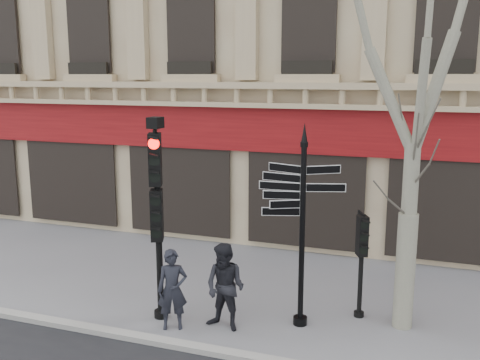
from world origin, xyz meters
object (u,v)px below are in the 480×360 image
object	(u,v)px
fingerpost	(303,192)
pedestrian_b	(225,287)
traffic_signal_secondary	(362,247)
pedestrian_a	(172,290)
traffic_signal_main	(157,194)

from	to	relation	value
fingerpost	pedestrian_b	xyz separation A→B (m)	(-1.41, -0.70, -1.93)
traffic_signal_secondary	pedestrian_a	distance (m)	4.06
fingerpost	pedestrian_b	world-z (taller)	fingerpost
fingerpost	traffic_signal_secondary	world-z (taller)	fingerpost
traffic_signal_secondary	pedestrian_a	size ratio (longest dim) A/B	1.34
traffic_signal_secondary	pedestrian_b	bearing A→B (deg)	-173.87
pedestrian_b	fingerpost	bearing A→B (deg)	36.27
fingerpost	traffic_signal_main	world-z (taller)	traffic_signal_main
pedestrian_a	traffic_signal_secondary	bearing A→B (deg)	1.61
pedestrian_b	pedestrian_a	bearing A→B (deg)	-152.34
fingerpost	pedestrian_b	size ratio (longest dim) A/B	2.33
fingerpost	pedestrian_a	bearing A→B (deg)	-164.11
fingerpost	traffic_signal_main	distance (m)	2.99
traffic_signal_main	traffic_signal_secondary	distance (m)	4.43
traffic_signal_main	traffic_signal_secondary	bearing A→B (deg)	-3.14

